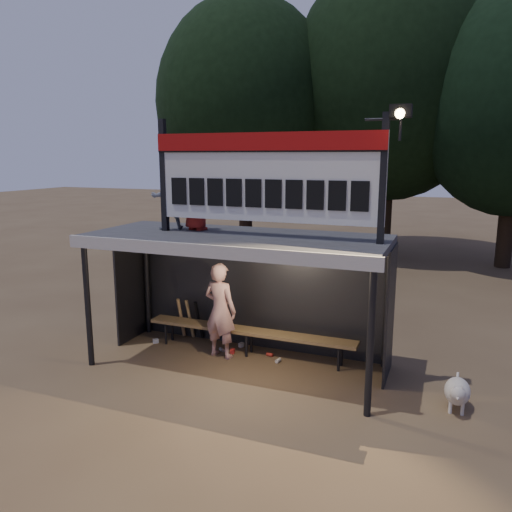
# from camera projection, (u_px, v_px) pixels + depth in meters

# --- Properties ---
(ground) EXTENTS (80.00, 80.00, 0.00)m
(ground) POSITION_uv_depth(u_px,v_px,m) (237.00, 365.00, 8.74)
(ground) COLOR brown
(ground) RESTS_ON ground
(player) EXTENTS (0.70, 0.51, 1.75)m
(player) POSITION_uv_depth(u_px,v_px,m) (220.00, 310.00, 8.99)
(player) COLOR silver
(player) RESTS_ON ground
(child_a) EXTENTS (0.70, 0.68, 1.14)m
(child_a) POSITION_uv_depth(u_px,v_px,m) (167.00, 197.00, 8.82)
(child_a) COLOR slate
(child_a) RESTS_ON dugout_shelter
(child_b) EXTENTS (0.62, 0.51, 1.09)m
(child_b) POSITION_uv_depth(u_px,v_px,m) (196.00, 199.00, 8.72)
(child_b) COLOR maroon
(child_b) RESTS_ON dugout_shelter
(dugout_shelter) EXTENTS (5.10, 2.08, 2.32)m
(dugout_shelter) POSITION_uv_depth(u_px,v_px,m) (242.00, 260.00, 8.60)
(dugout_shelter) COLOR #38383A
(dugout_shelter) RESTS_ON ground
(scoreboard_assembly) EXTENTS (4.10, 0.27, 1.99)m
(scoreboard_assembly) POSITION_uv_depth(u_px,v_px,m) (268.00, 174.00, 7.88)
(scoreboard_assembly) COLOR black
(scoreboard_assembly) RESTS_ON dugout_shelter
(bench) EXTENTS (4.00, 0.35, 0.48)m
(bench) POSITION_uv_depth(u_px,v_px,m) (249.00, 332.00, 9.16)
(bench) COLOR olive
(bench) RESTS_ON ground
(tree_left) EXTENTS (6.46, 6.46, 9.27)m
(tree_left) POSITION_uv_depth(u_px,v_px,m) (245.00, 103.00, 18.21)
(tree_left) COLOR black
(tree_left) RESTS_ON ground
(tree_mid) EXTENTS (7.22, 7.22, 10.36)m
(tree_mid) POSITION_uv_depth(u_px,v_px,m) (391.00, 82.00, 17.66)
(tree_mid) COLOR #2F2114
(tree_mid) RESTS_ON ground
(dog) EXTENTS (0.36, 0.81, 0.49)m
(dog) POSITION_uv_depth(u_px,v_px,m) (457.00, 392.00, 7.17)
(dog) COLOR beige
(dog) RESTS_ON ground
(bats) EXTENTS (0.47, 0.33, 0.84)m
(bats) POSITION_uv_depth(u_px,v_px,m) (190.00, 319.00, 9.90)
(bats) COLOR #A07A4B
(bats) RESTS_ON ground
(litter) EXTENTS (2.65, 0.56, 0.08)m
(litter) POSITION_uv_depth(u_px,v_px,m) (231.00, 350.00, 9.34)
(litter) COLOR red
(litter) RESTS_ON ground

